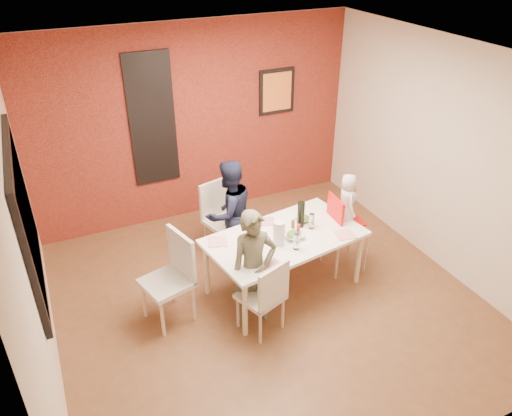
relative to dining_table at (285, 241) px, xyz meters
name	(u,v)px	position (x,y,z in m)	size (l,w,h in m)	color
ground	(267,299)	(-0.27, -0.12, -0.65)	(4.50, 4.50, 0.00)	brown
ceiling	(270,60)	(-0.27, -0.12, 2.05)	(4.50, 4.50, 0.02)	white
wall_back	(196,123)	(-0.27, 2.13, 0.70)	(4.50, 0.02, 2.70)	beige
wall_front	(420,347)	(-0.27, -2.37, 0.70)	(4.50, 0.02, 2.70)	beige
wall_left	(28,250)	(-2.52, -0.12, 0.70)	(0.02, 4.50, 2.70)	beige
wall_right	(442,157)	(1.98, -0.12, 0.70)	(0.02, 4.50, 2.70)	beige
brick_accent_wall	(197,124)	(-0.27, 2.11, 0.70)	(4.50, 0.02, 2.70)	maroon
picture_window_frame	(25,217)	(-2.49, 0.08, 0.90)	(0.05, 1.70, 1.30)	black
picture_window_pane	(27,217)	(-2.47, 0.08, 0.90)	(0.02, 1.55, 1.15)	black
glassblock_strip	(152,120)	(-0.87, 2.09, 0.85)	(0.55, 0.03, 1.70)	silver
glassblock_surround	(152,120)	(-0.87, 2.09, 0.85)	(0.60, 0.03, 1.76)	black
art_print_frame	(277,91)	(0.93, 2.09, 1.00)	(0.54, 0.03, 0.64)	black
art_print_canvas	(277,92)	(0.93, 2.07, 1.00)	(0.44, 0.01, 0.54)	orange
dining_table	(285,241)	(0.00, 0.00, 0.00)	(1.85, 1.21, 0.72)	white
chair_near	(266,294)	(-0.50, -0.56, -0.17)	(0.52, 0.52, 0.88)	beige
chair_far	(221,214)	(-0.37, 1.03, -0.12)	(0.55, 0.55, 0.96)	silver
chair_left	(173,273)	(-1.27, 0.08, -0.09)	(0.57, 0.57, 1.00)	silver
high_chair	(342,226)	(0.81, 0.07, -0.05)	(0.45, 0.45, 1.00)	red
child_near	(254,268)	(-0.52, -0.32, 0.01)	(0.48, 0.32, 1.32)	#51503A
child_far	(229,213)	(-0.35, 0.78, 0.02)	(0.66, 0.51, 1.36)	#151931
toddler	(347,201)	(0.84, 0.06, 0.28)	(0.33, 0.22, 0.68)	beige
plate_near_left	(273,266)	(-0.36, -0.44, 0.07)	(0.20, 0.20, 0.01)	white
plate_far_mid	(267,221)	(-0.05, 0.35, 0.07)	(0.20, 0.20, 0.01)	silver
plate_near_right	(345,234)	(0.62, -0.26, 0.07)	(0.20, 0.20, 0.01)	white
plate_far_left	(218,242)	(-0.72, 0.20, 0.07)	(0.21, 0.21, 0.01)	white
salad_bowl_a	(294,235)	(0.08, -0.06, 0.09)	(0.23, 0.23, 0.06)	white
salad_bowl_b	(303,219)	(0.35, 0.21, 0.09)	(0.20, 0.20, 0.05)	white
wine_bottle	(301,214)	(0.26, 0.11, 0.22)	(0.08, 0.08, 0.31)	black
wine_glass_a	(297,242)	(0.00, -0.27, 0.16)	(0.07, 0.07, 0.19)	white
wine_glass_b	(311,221)	(0.35, 0.02, 0.16)	(0.06, 0.06, 0.18)	silver
paper_towel_roll	(279,233)	(-0.13, -0.11, 0.20)	(0.12, 0.12, 0.28)	silver
condiment_red	(298,230)	(0.14, -0.05, 0.14)	(0.04, 0.04, 0.15)	red
condiment_green	(292,226)	(0.12, 0.06, 0.13)	(0.03, 0.03, 0.13)	#2B6B23
condiment_brown	(293,226)	(0.13, 0.05, 0.14)	(0.04, 0.04, 0.15)	brown
sippy_cup	(335,212)	(0.73, 0.14, 0.11)	(0.06, 0.06, 0.10)	orange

